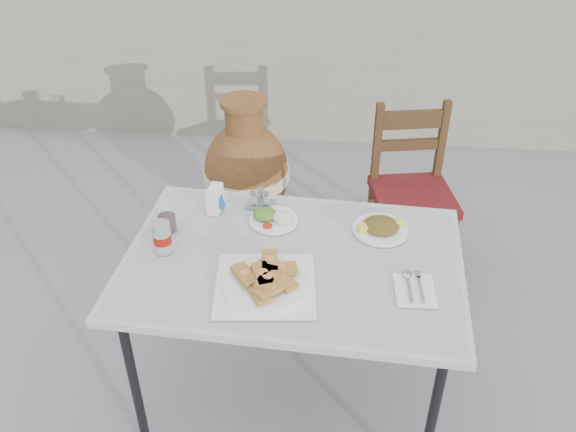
# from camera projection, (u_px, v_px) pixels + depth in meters

# --- Properties ---
(ground) EXTENTS (80.00, 80.00, 0.00)m
(ground) POSITION_uv_depth(u_px,v_px,m) (293.00, 415.00, 2.45)
(ground) COLOR slate
(ground) RESTS_ON ground
(cafe_table) EXTENTS (1.23, 0.87, 0.72)m
(cafe_table) POSITION_uv_depth(u_px,v_px,m) (293.00, 269.00, 2.16)
(cafe_table) COLOR black
(cafe_table) RESTS_ON ground
(pide_plate) EXTENTS (0.36, 0.36, 0.07)m
(pide_plate) POSITION_uv_depth(u_px,v_px,m) (265.00, 279.00, 1.99)
(pide_plate) COLOR white
(pide_plate) RESTS_ON cafe_table
(salad_rice_plate) EXTENTS (0.19, 0.19, 0.05)m
(salad_rice_plate) POSITION_uv_depth(u_px,v_px,m) (273.00, 217.00, 2.30)
(salad_rice_plate) COLOR white
(salad_rice_plate) RESTS_ON cafe_table
(salad_chopped_plate) EXTENTS (0.21, 0.21, 0.04)m
(salad_chopped_plate) POSITION_uv_depth(u_px,v_px,m) (381.00, 227.00, 2.25)
(salad_chopped_plate) COLOR white
(salad_chopped_plate) RESTS_ON cafe_table
(soda_can) EXTENTS (0.07, 0.07, 0.12)m
(soda_can) POSITION_uv_depth(u_px,v_px,m) (162.00, 237.00, 2.13)
(soda_can) COLOR silver
(soda_can) RESTS_ON cafe_table
(cola_glass) EXTENTS (0.07, 0.07, 0.10)m
(cola_glass) POSITION_uv_depth(u_px,v_px,m) (167.00, 220.00, 2.24)
(cola_glass) COLOR white
(cola_glass) RESTS_ON cafe_table
(napkin_holder) EXTENTS (0.06, 0.09, 0.10)m
(napkin_holder) POSITION_uv_depth(u_px,v_px,m) (215.00, 199.00, 2.34)
(napkin_holder) COLOR white
(napkin_holder) RESTS_ON cafe_table
(condiment_caddy) EXTENTS (0.12, 0.10, 0.07)m
(condiment_caddy) POSITION_uv_depth(u_px,v_px,m) (260.00, 200.00, 2.39)
(condiment_caddy) COLOR #B0AFB6
(condiment_caddy) RESTS_ON cafe_table
(cutlery_napkin) EXTENTS (0.14, 0.18, 0.01)m
(cutlery_napkin) POSITION_uv_depth(u_px,v_px,m) (414.00, 287.00, 2.00)
(cutlery_napkin) COLOR white
(cutlery_napkin) RESTS_ON cafe_table
(chair) EXTENTS (0.44, 0.44, 0.86)m
(chair) POSITION_uv_depth(u_px,v_px,m) (411.00, 190.00, 3.01)
(chair) COLOR #331F0D
(chair) RESTS_ON ground
(terracotta_urn) EXTENTS (0.46, 0.46, 0.81)m
(terracotta_urn) POSITION_uv_depth(u_px,v_px,m) (247.00, 174.00, 3.27)
(terracotta_urn) COLOR brown
(terracotta_urn) RESTS_ON ground
(back_wall) EXTENTS (6.00, 0.25, 1.20)m
(back_wall) POSITION_uv_depth(u_px,v_px,m) (324.00, 54.00, 4.15)
(back_wall) COLOR gray
(back_wall) RESTS_ON ground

